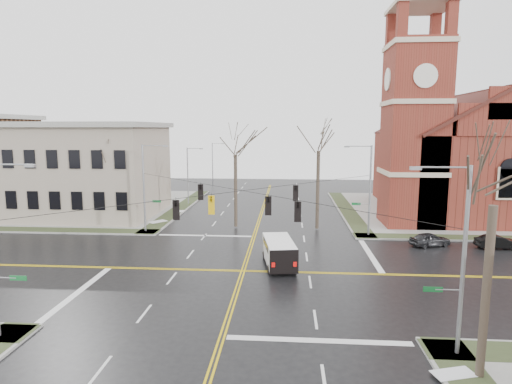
# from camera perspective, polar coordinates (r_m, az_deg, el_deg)

# --- Properties ---
(ground) EXTENTS (120.00, 120.00, 0.00)m
(ground) POSITION_cam_1_polar(r_m,az_deg,el_deg) (33.21, -1.74, -10.47)
(ground) COLOR black
(ground) RESTS_ON ground
(sidewalks) EXTENTS (80.00, 80.00, 0.17)m
(sidewalks) POSITION_cam_1_polar(r_m,az_deg,el_deg) (33.19, -1.74, -10.34)
(sidewalks) COLOR gray
(sidewalks) RESTS_ON ground
(road_markings) EXTENTS (100.00, 100.00, 0.01)m
(road_markings) POSITION_cam_1_polar(r_m,az_deg,el_deg) (33.21, -1.74, -10.46)
(road_markings) COLOR gold
(road_markings) RESTS_ON ground
(church) EXTENTS (24.28, 27.48, 27.50)m
(church) POSITION_cam_1_polar(r_m,az_deg,el_deg) (60.02, 25.33, 5.43)
(church) COLOR maroon
(church) RESTS_ON ground
(civic_building_a) EXTENTS (18.00, 14.00, 11.00)m
(civic_building_a) POSITION_cam_1_polar(r_m,az_deg,el_deg) (57.40, -21.95, 2.59)
(civic_building_a) COLOR gray
(civic_building_a) RESTS_ON ground
(signal_pole_ne) EXTENTS (2.75, 0.22, 9.00)m
(signal_pole_ne) POSITION_cam_1_polar(r_m,az_deg,el_deg) (43.86, 14.74, 0.56)
(signal_pole_ne) COLOR gray
(signal_pole_ne) RESTS_ON ground
(signal_pole_nw) EXTENTS (2.75, 0.22, 9.00)m
(signal_pole_nw) POSITION_cam_1_polar(r_m,az_deg,el_deg) (45.55, -14.52, 0.86)
(signal_pole_nw) COLOR gray
(signal_pole_nw) RESTS_ON ground
(signal_pole_se) EXTENTS (2.75, 0.22, 9.00)m
(signal_pole_se) POSITION_cam_1_polar(r_m,az_deg,el_deg) (22.07, 25.56, -7.70)
(signal_pole_se) COLOR gray
(signal_pole_se) RESTS_ON ground
(span_wires) EXTENTS (23.02, 23.02, 0.03)m
(span_wires) POSITION_cam_1_polar(r_m,az_deg,el_deg) (31.74, -1.79, 0.18)
(span_wires) COLOR black
(span_wires) RESTS_ON ground
(traffic_signals) EXTENTS (8.21, 8.26, 1.30)m
(traffic_signals) POSITION_cam_1_polar(r_m,az_deg,el_deg) (31.21, -1.91, -1.36)
(traffic_signals) COLOR black
(traffic_signals) RESTS_ON ground
(streetlight_north_a) EXTENTS (2.30, 0.20, 8.00)m
(streetlight_north_a) POSITION_cam_1_polar(r_m,az_deg,el_deg) (61.19, -8.96, 2.46)
(streetlight_north_a) COLOR gray
(streetlight_north_a) RESTS_ON ground
(streetlight_north_b) EXTENTS (2.30, 0.20, 8.00)m
(streetlight_north_b) POSITION_cam_1_polar(r_m,az_deg,el_deg) (80.71, -5.72, 3.96)
(streetlight_north_b) COLOR gray
(streetlight_north_b) RESTS_ON ground
(cargo_van) EXTENTS (2.96, 5.74, 2.08)m
(cargo_van) POSITION_cam_1_polar(r_m,az_deg,el_deg) (34.19, 3.04, -7.75)
(cargo_van) COLOR white
(cargo_van) RESTS_ON ground
(parked_car_a) EXTENTS (4.03, 2.63, 1.28)m
(parked_car_a) POSITION_cam_1_polar(r_m,az_deg,el_deg) (42.78, 22.18, -5.88)
(parked_car_a) COLOR black
(parked_car_a) RESTS_ON ground
(parked_car_b) EXTENTS (3.79, 1.51, 1.23)m
(parked_car_b) POSITION_cam_1_polar(r_m,az_deg,el_deg) (44.61, 29.49, -5.81)
(parked_car_b) COLOR black
(parked_car_b) RESTS_ON ground
(tree_nw_far) EXTENTS (4.00, 4.00, 11.00)m
(tree_nw_far) POSITION_cam_1_polar(r_m,az_deg,el_deg) (49.08, -18.28, 4.78)
(tree_nw_far) COLOR #31281F
(tree_nw_far) RESTS_ON ground
(tree_nw_near) EXTENTS (4.00, 4.00, 11.79)m
(tree_nw_near) POSITION_cam_1_polar(r_m,az_deg,el_deg) (45.81, -2.77, 5.66)
(tree_nw_near) COLOR #31281F
(tree_nw_near) RESTS_ON ground
(tree_ne) EXTENTS (4.00, 4.00, 12.49)m
(tree_ne) POSITION_cam_1_polar(r_m,az_deg,el_deg) (45.30, 8.36, 6.17)
(tree_ne) COLOR #31281F
(tree_ne) RESTS_ON ground
(tree_se) EXTENTS (4.00, 4.00, 11.28)m
(tree_se) POSITION_cam_1_polar(r_m,az_deg,el_deg) (19.91, 29.19, -0.16)
(tree_se) COLOR #31281F
(tree_se) RESTS_ON ground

